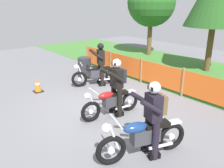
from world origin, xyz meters
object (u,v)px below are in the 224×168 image
Objects in this scene: rider_lead at (117,84)px; motorcycle_third at (96,74)px; spare_drum at (85,67)px; motorcycle_trailing at (142,137)px; rider_trailing at (153,115)px; motorcycle_lead at (111,102)px; rider_third at (100,63)px; traffic_cone at (38,85)px.

motorcycle_third is at bearing -105.01° from rider_lead.
rider_lead is at bearing -19.54° from spare_drum.
motorcycle_trailing is 1.20× the size of rider_trailing.
spare_drum is at bearing -104.54° from motorcycle_lead.
motorcycle_lead is 2.03m from motorcycle_trailing.
rider_third reaches higher than spare_drum.
spare_drum is (-3.69, 1.31, -0.51)m from rider_lead.
motorcycle_trailing is 1.20× the size of rider_third.
rider_lead and rider_trailing have the same top height.
rider_lead reaches higher than motorcycle_lead.
spare_drum reaches higher than traffic_cone.
rider_lead is 3.95m from spare_drum.
rider_lead is at bearing 86.51° from rider_third.
rider_trailing is at bearing 84.13° from motorcycle_lead.
rider_lead is 3.51m from traffic_cone.
rider_trailing and rider_third have the same top height.
rider_trailing is (4.43, -1.74, 0.49)m from motorcycle_third.
motorcycle_lead is 3.37m from traffic_cone.
rider_third is 1.38m from spare_drum.
motorcycle_trailing is at bearing 87.03° from rider_third.
rider_lead is (-1.88, 0.91, 0.47)m from motorcycle_trailing.
rider_lead is (2.48, -1.05, 0.49)m from motorcycle_third.
motorcycle_third is (-2.45, 1.26, 0.02)m from motorcycle_lead.
rider_lead reaches higher than motorcycle_trailing.
rider_trailing is (1.98, -0.49, 0.51)m from motorcycle_lead.
rider_lead is 1.92× the size of spare_drum.
motorcycle_lead is 2.75m from motorcycle_third.
motorcycle_lead is 0.95× the size of motorcycle_trailing.
traffic_cone is at bearing -64.19° from rider_lead.
motorcycle_third is 1.24m from spare_drum.
motorcycle_trailing is at bearing 77.70° from motorcycle_lead.
rider_trailing reaches higher than motorcycle_lead.
motorcycle_lead is 2.18× the size of spare_drum.
motorcycle_lead is at bearing -22.50° from spare_drum.
traffic_cone is (-0.88, -2.28, -0.66)m from rider_third.
rider_third reaches higher than motorcycle_lead.
rider_trailing reaches higher than spare_drum.
rider_third is 2.53m from traffic_cone.
rider_third is at bearing -97.59° from motorcycle_trailing.
rider_lead is 2.70m from rider_third.
motorcycle_trailing is (1.90, -0.70, 0.04)m from motorcycle_lead.
rider_trailing is 1.00× the size of rider_third.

